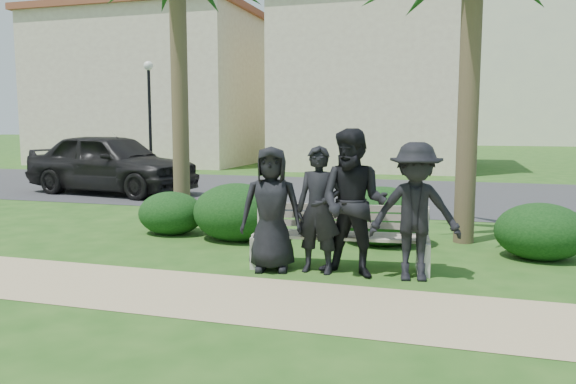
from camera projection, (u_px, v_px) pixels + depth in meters
name	position (u px, v px, depth m)	size (l,w,h in m)	color
ground	(276.00, 259.00, 7.89)	(160.00, 160.00, 0.00)	#224E16
footpath	(226.00, 296.00, 6.18)	(30.00, 1.60, 0.01)	tan
asphalt_street	(365.00, 193.00, 15.50)	(160.00, 8.00, 0.01)	#2D2D30
stucco_bldg_left	(158.00, 89.00, 28.00)	(10.40, 8.40, 7.30)	beige
stucco_bldg_right	(379.00, 84.00, 24.85)	(8.40, 8.40, 7.30)	beige
street_lamp	(149.00, 97.00, 21.52)	(0.36, 0.36, 4.29)	black
park_bench	(340.00, 241.00, 7.35)	(2.34, 0.77, 0.80)	gray
man_a	(271.00, 209.00, 7.20)	(0.79, 0.51, 1.61)	black
man_b	(319.00, 210.00, 7.09)	(0.59, 0.39, 1.62)	black
man_c	(353.00, 203.00, 6.91)	(0.89, 0.70, 1.84)	black
man_d	(415.00, 212.00, 6.75)	(1.08, 0.62, 1.68)	black
hedge_a	(171.00, 212.00, 9.70)	(1.16, 0.96, 0.76)	black
hedge_b	(237.00, 211.00, 9.18)	(1.48, 1.22, 0.96)	black
hedge_d	(383.00, 214.00, 8.85)	(1.45, 1.20, 0.94)	black
hedge_e	(372.00, 217.00, 9.12)	(1.20, 0.99, 0.78)	black
hedge_f	(541.00, 230.00, 7.88)	(1.26, 1.04, 0.82)	black
car_a	(112.00, 163.00, 15.31)	(1.97, 4.90, 1.67)	black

